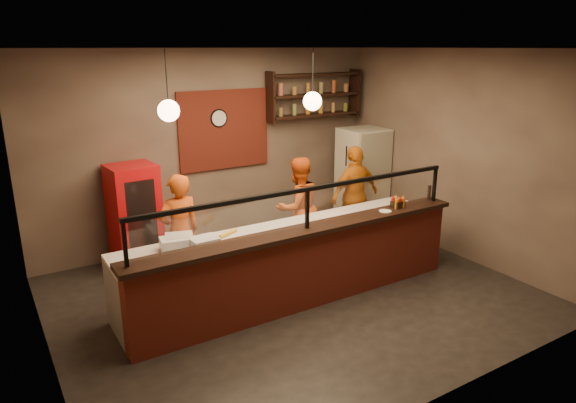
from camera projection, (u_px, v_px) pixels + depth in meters
floor at (294, 295)px, 6.92m from camera, size 6.00×6.00×0.00m
ceiling at (295, 48)px, 5.99m from camera, size 6.00×6.00×0.00m
wall_back at (213, 149)px, 8.49m from camera, size 6.00×0.00×6.00m
wall_left at (32, 222)px, 4.94m from camera, size 0.00×5.00×5.00m
wall_right at (457, 155)px, 7.97m from camera, size 0.00×5.00×5.00m
wall_front at (450, 243)px, 4.42m from camera, size 6.00×0.00×6.00m
brick_patch at (224, 130)px, 8.48m from camera, size 1.60×0.04×1.30m
service_counter at (307, 269)px, 6.53m from camera, size 4.60×0.25×1.00m
counter_ledge at (307, 230)px, 6.38m from camera, size 4.70×0.37×0.06m
worktop_cabinet at (286, 261)px, 6.96m from camera, size 4.60×0.75×0.85m
worktop at (286, 230)px, 6.83m from camera, size 4.60×0.75×0.05m
sneeze_guard at (307, 204)px, 6.28m from camera, size 4.50×0.05×0.52m
wall_shelving at (314, 95)px, 9.07m from camera, size 1.84×0.28×0.85m
wall_clock at (219, 118)px, 8.36m from camera, size 0.30×0.04×0.30m
pendant_left at (169, 111)px, 5.58m from camera, size 0.24×0.24×0.77m
pendant_right at (312, 101)px, 6.54m from camera, size 0.24×0.24×0.77m
cook_left at (180, 232)px, 6.95m from camera, size 0.62×0.44×1.62m
cook_mid at (298, 207)px, 8.04m from camera, size 0.79×0.63×1.60m
cook_right at (355, 196)px, 8.54m from camera, size 1.01×0.48×1.68m
fridge at (362, 178)px, 9.40m from camera, size 0.78×0.73×1.82m
red_cooler at (135, 216)px, 7.70m from camera, size 0.72×0.67×1.57m
pizza_dough at (337, 217)px, 7.28m from camera, size 0.57×0.57×0.01m
prep_tub_a at (179, 241)px, 6.16m from camera, size 0.39×0.34×0.16m
prep_tub_b at (174, 244)px, 6.06m from camera, size 0.35×0.30×0.16m
prep_tub_c at (204, 244)px, 6.07m from camera, size 0.33×0.26×0.16m
rolling_pin at (228, 233)px, 6.57m from camera, size 0.31×0.18×0.05m
condiment_caddy at (398, 204)px, 7.18m from camera, size 0.19×0.16×0.10m
pepper_mill at (429, 193)px, 7.50m from camera, size 0.06×0.06×0.22m
small_plate at (385, 211)px, 7.00m from camera, size 0.18×0.18×0.01m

